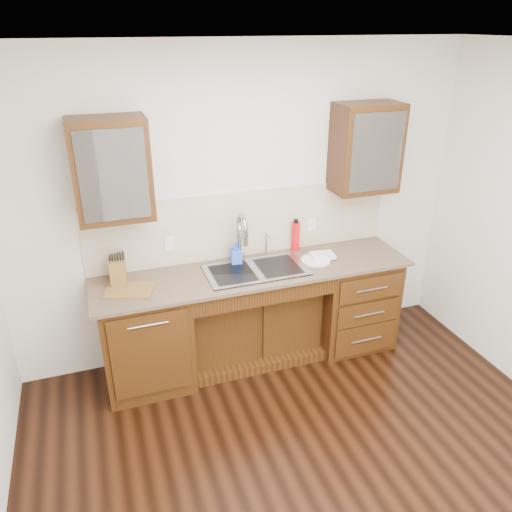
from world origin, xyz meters
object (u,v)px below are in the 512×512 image
object	(u,v)px
soap_bottle	(236,253)
cutting_board	(129,290)
water_bottle	(296,237)
plate	(316,260)
knife_block	(118,271)

from	to	relation	value
soap_bottle	cutting_board	bearing A→B (deg)	-162.91
water_bottle	plate	distance (m)	0.31
soap_bottle	water_bottle	bearing A→B (deg)	13.97
plate	cutting_board	bearing A→B (deg)	-179.42
water_bottle	cutting_board	size ratio (longest dim) A/B	0.74
plate	knife_block	world-z (taller)	knife_block
knife_block	water_bottle	bearing A→B (deg)	10.64
water_bottle	knife_block	size ratio (longest dim) A/B	1.23
soap_bottle	plate	size ratio (longest dim) A/B	0.77
plate	knife_block	size ratio (longest dim) A/B	1.19
knife_block	soap_bottle	bearing A→B (deg)	8.00
soap_bottle	plate	bearing A→B (deg)	-9.90
knife_block	cutting_board	distance (m)	0.20
soap_bottle	cutting_board	size ratio (longest dim) A/B	0.55
soap_bottle	plate	world-z (taller)	soap_bottle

